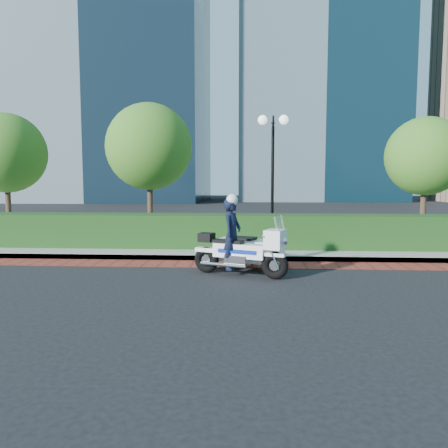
# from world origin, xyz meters

# --- Properties ---
(ground) EXTENTS (120.00, 120.00, 0.00)m
(ground) POSITION_xyz_m (0.00, 0.00, 0.00)
(ground) COLOR black
(ground) RESTS_ON ground
(brick_strip) EXTENTS (60.00, 1.00, 0.01)m
(brick_strip) POSITION_xyz_m (0.00, 1.50, 0.01)
(brick_strip) COLOR maroon
(brick_strip) RESTS_ON ground
(sidewalk) EXTENTS (60.00, 8.00, 0.15)m
(sidewalk) POSITION_xyz_m (0.00, 6.00, 0.07)
(sidewalk) COLOR gray
(sidewalk) RESTS_ON ground
(hedge_main) EXTENTS (18.00, 1.20, 1.00)m
(hedge_main) POSITION_xyz_m (0.00, 3.60, 0.65)
(hedge_main) COLOR black
(hedge_main) RESTS_ON sidewalk
(lamppost) EXTENTS (1.02, 0.70, 4.21)m
(lamppost) POSITION_xyz_m (1.00, 5.20, 2.96)
(lamppost) COLOR black
(lamppost) RESTS_ON sidewalk
(tree_a) EXTENTS (3.00, 3.00, 4.58)m
(tree_a) POSITION_xyz_m (-9.00, 6.50, 3.22)
(tree_a) COLOR #332319
(tree_a) RESTS_ON sidewalk
(tree_b) EXTENTS (3.20, 3.20, 4.89)m
(tree_b) POSITION_xyz_m (-3.50, 6.50, 3.43)
(tree_b) COLOR #332319
(tree_b) RESTS_ON sidewalk
(tree_c) EXTENTS (2.80, 2.80, 4.30)m
(tree_c) POSITION_xyz_m (6.50, 6.50, 3.05)
(tree_c) COLOR #332319
(tree_c) RESTS_ON sidewalk
(tower_left) EXTENTS (22.00, 16.00, 40.00)m
(tower_left) POSITION_xyz_m (-16.00, 40.00, 20.00)
(tower_left) COLOR black
(tower_left) RESTS_ON ground
(tower_center) EXTENTS (18.00, 15.00, 46.00)m
(tower_center) POSITION_xyz_m (8.00, 44.00, 23.00)
(tower_center) COLOR black
(tower_center) RESTS_ON ground
(police_motorcycle) EXTENTS (2.22, 2.04, 1.87)m
(police_motorcycle) POSITION_xyz_m (0.05, 0.50, 0.64)
(police_motorcycle) COLOR black
(police_motorcycle) RESTS_ON ground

